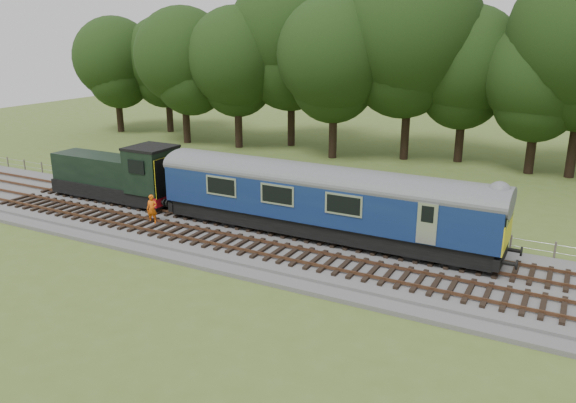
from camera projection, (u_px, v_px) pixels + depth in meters
The scene contains 9 objects.
ground at pixel (257, 242), 29.56m from camera, with size 120.00×120.00×0.00m, color #4F6424.
ballast at pixel (257, 239), 29.51m from camera, with size 70.00×7.00×0.35m, color #4C4C4F.
track_north at pixel (270, 226), 30.62m from camera, with size 67.20×2.40×0.21m.
track_south at pixel (240, 244), 28.09m from camera, with size 67.20×2.40×0.21m.
fence at pixel (296, 218), 33.36m from camera, with size 64.00×0.12×1.00m, color #6B6054, non-canonical shape.
tree_line at pixel (389, 160), 48.12m from camera, with size 70.00×8.00×18.00m, color black, non-canonical shape.
dmu_railcar at pixel (322, 195), 28.59m from camera, with size 18.05×2.86×3.88m.
shunter_loco at pixel (119, 176), 35.05m from camera, with size 8.91×2.60×3.38m.
worker at pixel (152, 209), 31.13m from camera, with size 0.59×0.39×1.63m, color #ED5E0C.
Camera 1 is at (14.49, -23.61, 10.66)m, focal length 35.00 mm.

